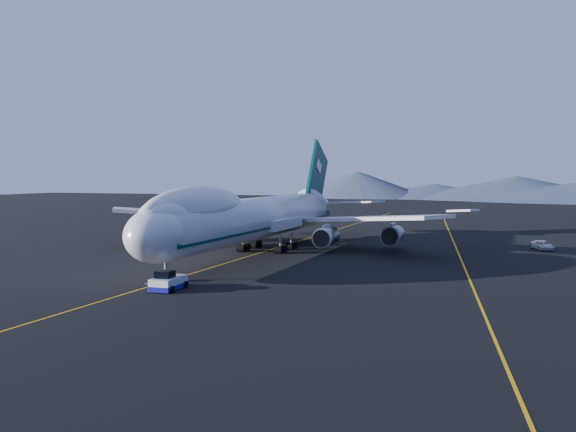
% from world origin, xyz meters
% --- Properties ---
extents(ground, '(500.00, 500.00, 0.00)m').
position_xyz_m(ground, '(0.00, 0.00, 0.00)').
color(ground, black).
rests_on(ground, ground).
extents(taxiway_line_main, '(0.25, 220.00, 0.01)m').
position_xyz_m(taxiway_line_main, '(0.00, 0.00, 0.01)').
color(taxiway_line_main, '#E7A80D').
rests_on(taxiway_line_main, ground).
extents(taxiway_line_side, '(28.08, 198.09, 0.01)m').
position_xyz_m(taxiway_line_side, '(30.00, 10.00, 0.01)').
color(taxiway_line_side, '#E7A80D').
rests_on(taxiway_line_side, ground).
extents(boeing_747, '(59.62, 72.43, 19.37)m').
position_xyz_m(boeing_747, '(0.00, 0.03, 5.81)').
color(boeing_747, silver).
rests_on(boeing_747, ground).
extents(pushback_tug, '(3.06, 5.07, 2.15)m').
position_xyz_m(pushback_tug, '(3.00, -30.96, 0.68)').
color(pushback_tug, silver).
rests_on(pushback_tug, ground).
extents(service_van, '(4.26, 5.89, 1.49)m').
position_xyz_m(service_van, '(42.27, 22.19, 0.74)').
color(service_van, silver).
rests_on(service_van, ground).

